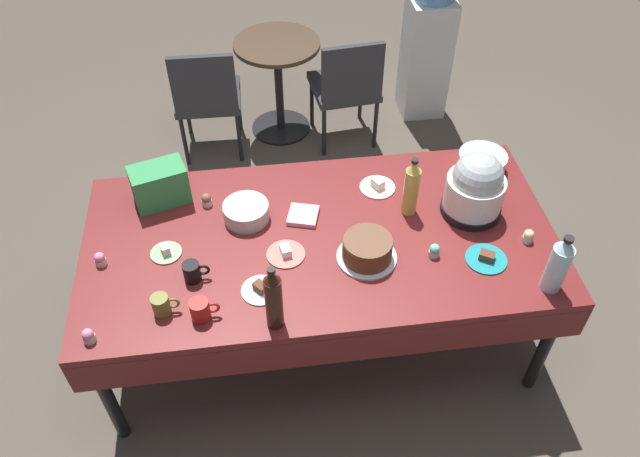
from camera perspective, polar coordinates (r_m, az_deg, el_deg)
The scene contains 28 objects.
ground at distance 3.46m, azimuth 0.00°, elevation -9.34°, with size 9.00×9.00×0.00m, color brown.
potluck_table at distance 2.92m, azimuth 0.00°, elevation -1.54°, with size 2.20×1.10×0.75m.
frosted_layer_cake at distance 2.75m, azimuth 4.38°, elevation -1.96°, with size 0.27×0.27×0.12m.
slow_cooker at distance 2.99m, azimuth 14.15°, elevation 3.71°, with size 0.29×0.29×0.34m.
glass_salad_bowl at distance 2.96m, azimuth -6.84°, elevation 1.54°, with size 0.22×0.22×0.08m, color #B2C6BC.
ceramic_snack_bowl at distance 3.32m, azimuth 14.73°, elevation 6.01°, with size 0.25×0.25×0.09m, color silver.
dessert_plate_teal at distance 2.87m, azimuth 15.11°, elevation -2.67°, with size 0.19×0.19×0.04m.
dessert_plate_cream at distance 3.13m, azimuth 5.33°, elevation 3.93°, with size 0.18×0.18×0.06m.
dessert_plate_white at distance 2.67m, azimuth -5.50°, elevation -5.62°, with size 0.17×0.17×0.04m.
dessert_plate_coral at distance 2.79m, azimuth -3.18°, elevation -2.28°, with size 0.18×0.18×0.05m.
dessert_plate_sage at distance 2.88m, azimuth -14.05°, elevation -2.09°, with size 0.14×0.14×0.05m.
cupcake_lemon at distance 2.82m, azimuth 10.52°, elevation -2.03°, with size 0.05×0.05×0.07m.
cupcake_berry at distance 3.06m, azimuth -10.44°, elevation 2.61°, with size 0.05×0.05×0.07m.
cupcake_rose at distance 2.65m, azimuth -20.60°, elevation -9.27°, with size 0.05×0.05×0.07m.
cupcake_vanilla at distance 2.91m, azimuth -19.65°, elevation -2.69°, with size 0.05×0.05×0.07m.
cupcake_mint at distance 2.99m, azimuth 18.69°, elevation -0.68°, with size 0.05×0.05×0.07m.
soda_bottle_water at distance 2.76m, azimuth 21.15°, elevation -3.15°, with size 0.09×0.09×0.30m.
soda_bottle_cola at distance 2.44m, azimuth -4.31°, elevation -6.51°, with size 0.07×0.07×0.34m.
soda_bottle_ginger_ale at distance 2.93m, azimuth 8.43°, elevation 3.72°, with size 0.07×0.07×0.32m.
coffee_mug_black at distance 2.73m, azimuth -11.68°, elevation -3.93°, with size 0.12×0.07×0.09m.
coffee_mug_red at distance 2.59m, azimuth -10.96°, elevation -7.37°, with size 0.12×0.08×0.10m.
coffee_mug_olive at distance 2.64m, azimuth -14.40°, elevation -6.85°, with size 0.12×0.07×0.10m.
soda_carton at distance 3.09m, azimuth -14.59°, elevation 3.94°, with size 0.26×0.16×0.20m, color #338C4C.
paper_napkin_stack at distance 2.96m, azimuth -1.57°, elevation 1.22°, with size 0.14×0.14×0.02m, color pink.
maroon_chair_left at distance 4.34m, azimuth -10.40°, elevation 12.08°, with size 0.45×0.45×0.85m.
maroon_chair_right at distance 4.38m, azimuth 2.50°, elevation 13.17°, with size 0.48×0.48×0.85m.
round_cafe_table at distance 4.52m, azimuth -3.89°, elevation 14.32°, with size 0.60×0.60×0.72m.
water_cooler at distance 4.76m, azimuth 9.92°, elevation 16.76°, with size 0.32×0.32×1.24m.
Camera 1 is at (-0.26, -1.98, 2.83)m, focal length 34.65 mm.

